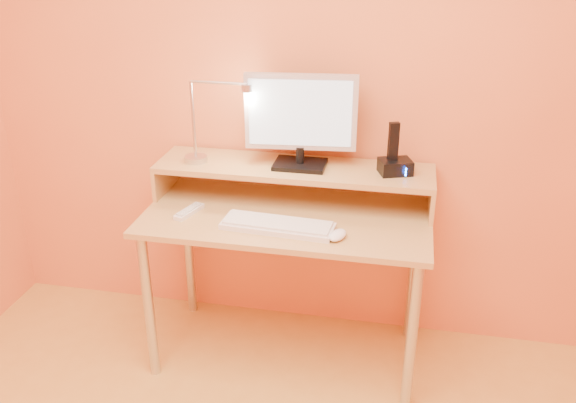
% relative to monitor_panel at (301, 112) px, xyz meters
% --- Properties ---
extents(wall_back, '(3.00, 0.04, 2.50)m').
position_rel_monitor_panel_xyz_m(wall_back, '(-0.03, 0.16, 0.13)').
color(wall_back, '#F8854C').
rests_on(wall_back, floor).
extents(desk_leg_fl, '(0.04, 0.04, 0.69)m').
position_rel_monitor_panel_xyz_m(desk_leg_fl, '(-0.58, -0.41, -0.77)').
color(desk_leg_fl, '#BABABC').
rests_on(desk_leg_fl, floor).
extents(desk_leg_fr, '(0.04, 0.04, 0.69)m').
position_rel_monitor_panel_xyz_m(desk_leg_fr, '(0.52, -0.41, -0.77)').
color(desk_leg_fr, '#BABABC').
rests_on(desk_leg_fr, floor).
extents(desk_leg_bl, '(0.04, 0.04, 0.69)m').
position_rel_monitor_panel_xyz_m(desk_leg_bl, '(-0.58, 0.09, -0.77)').
color(desk_leg_bl, '#BABABC').
rests_on(desk_leg_bl, floor).
extents(desk_leg_br, '(0.04, 0.04, 0.69)m').
position_rel_monitor_panel_xyz_m(desk_leg_br, '(0.52, 0.09, -0.77)').
color(desk_leg_br, '#BABABC').
rests_on(desk_leg_br, floor).
extents(desk_lower, '(1.20, 0.60, 0.02)m').
position_rel_monitor_panel_xyz_m(desk_lower, '(-0.03, -0.16, -0.41)').
color(desk_lower, tan).
rests_on(desk_lower, floor).
extents(shelf_riser_left, '(0.02, 0.30, 0.14)m').
position_rel_monitor_panel_xyz_m(shelf_riser_left, '(-0.62, -0.01, -0.33)').
color(shelf_riser_left, tan).
rests_on(shelf_riser_left, desk_lower).
extents(shelf_riser_right, '(0.02, 0.30, 0.14)m').
position_rel_monitor_panel_xyz_m(shelf_riser_right, '(0.56, -0.01, -0.33)').
color(shelf_riser_right, tan).
rests_on(shelf_riser_right, desk_lower).
extents(desk_shelf, '(1.20, 0.30, 0.02)m').
position_rel_monitor_panel_xyz_m(desk_shelf, '(-0.03, -0.01, -0.25)').
color(desk_shelf, tan).
rests_on(desk_shelf, desk_lower).
extents(monitor_foot, '(0.22, 0.16, 0.02)m').
position_rel_monitor_panel_xyz_m(monitor_foot, '(0.00, -0.01, -0.23)').
color(monitor_foot, black).
rests_on(monitor_foot, desk_shelf).
extents(monitor_neck, '(0.04, 0.04, 0.07)m').
position_rel_monitor_panel_xyz_m(monitor_neck, '(0.00, -0.01, -0.19)').
color(monitor_neck, black).
rests_on(monitor_neck, monitor_foot).
extents(monitor_panel, '(0.47, 0.08, 0.32)m').
position_rel_monitor_panel_xyz_m(monitor_panel, '(0.00, 0.00, 0.00)').
color(monitor_panel, silver).
rests_on(monitor_panel, monitor_neck).
extents(monitor_back, '(0.42, 0.05, 0.27)m').
position_rel_monitor_panel_xyz_m(monitor_back, '(0.00, 0.02, 0.00)').
color(monitor_back, black).
rests_on(monitor_back, monitor_panel).
extents(monitor_screen, '(0.42, 0.05, 0.28)m').
position_rel_monitor_panel_xyz_m(monitor_screen, '(0.00, -0.02, 0.00)').
color(monitor_screen, '#BADFFB').
rests_on(monitor_screen, monitor_panel).
extents(lamp_base, '(0.10, 0.10, 0.02)m').
position_rel_monitor_panel_xyz_m(lamp_base, '(-0.46, -0.04, -0.23)').
color(lamp_base, '#BABABC').
rests_on(lamp_base, desk_shelf).
extents(lamp_post, '(0.01, 0.01, 0.33)m').
position_rel_monitor_panel_xyz_m(lamp_post, '(-0.46, -0.04, -0.05)').
color(lamp_post, '#BABABC').
rests_on(lamp_post, lamp_base).
extents(lamp_arm, '(0.24, 0.01, 0.01)m').
position_rel_monitor_panel_xyz_m(lamp_arm, '(-0.34, -0.04, 0.12)').
color(lamp_arm, '#BABABC').
rests_on(lamp_arm, lamp_post).
extents(lamp_head, '(0.04, 0.04, 0.03)m').
position_rel_monitor_panel_xyz_m(lamp_head, '(-0.22, -0.04, 0.10)').
color(lamp_head, '#BABABC').
rests_on(lamp_head, lamp_arm).
extents(lamp_bulb, '(0.03, 0.03, 0.00)m').
position_rel_monitor_panel_xyz_m(lamp_bulb, '(-0.22, -0.04, 0.09)').
color(lamp_bulb, '#FFEAC6').
rests_on(lamp_bulb, lamp_head).
extents(phone_dock, '(0.16, 0.14, 0.06)m').
position_rel_monitor_panel_xyz_m(phone_dock, '(0.40, -0.01, -0.21)').
color(phone_dock, black).
rests_on(phone_dock, desk_shelf).
extents(phone_handset, '(0.05, 0.04, 0.16)m').
position_rel_monitor_panel_xyz_m(phone_handset, '(0.39, -0.01, -0.10)').
color(phone_handset, black).
rests_on(phone_handset, phone_dock).
extents(phone_led, '(0.01, 0.00, 0.04)m').
position_rel_monitor_panel_xyz_m(phone_led, '(0.45, -0.06, -0.21)').
color(phone_led, '#2587FF').
rests_on(phone_led, phone_dock).
extents(keyboard, '(0.46, 0.18, 0.02)m').
position_rel_monitor_panel_xyz_m(keyboard, '(-0.04, -0.30, -0.39)').
color(keyboard, silver).
rests_on(keyboard, desk_lower).
extents(mouse, '(0.09, 0.11, 0.03)m').
position_rel_monitor_panel_xyz_m(mouse, '(0.21, -0.34, -0.38)').
color(mouse, white).
rests_on(mouse, desk_lower).
extents(remote_control, '(0.09, 0.17, 0.02)m').
position_rel_monitor_panel_xyz_m(remote_control, '(-0.43, -0.24, -0.39)').
color(remote_control, silver).
rests_on(remote_control, desk_lower).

